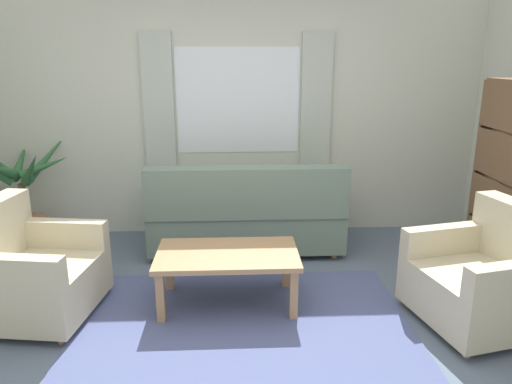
{
  "coord_description": "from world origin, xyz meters",
  "views": [
    {
      "loc": [
        -0.05,
        -2.96,
        1.9
      ],
      "look_at": [
        0.12,
        0.7,
        0.87
      ],
      "focal_mm": 33.68,
      "sensor_mm": 36.0,
      "label": 1
    }
  ],
  "objects_px": {
    "coffee_table": "(227,259)",
    "couch": "(246,216)",
    "armchair_right": "(486,278)",
    "armchair_left": "(29,272)",
    "potted_plant": "(23,202)"
  },
  "relations": [
    {
      "from": "couch",
      "to": "coffee_table",
      "type": "relative_size",
      "value": 1.73
    },
    {
      "from": "armchair_right",
      "to": "coffee_table",
      "type": "distance_m",
      "value": 1.91
    },
    {
      "from": "coffee_table",
      "to": "potted_plant",
      "type": "height_order",
      "value": "potted_plant"
    },
    {
      "from": "couch",
      "to": "coffee_table",
      "type": "xyz_separation_m",
      "value": [
        -0.18,
        -1.09,
        0.01
      ]
    },
    {
      "from": "armchair_right",
      "to": "potted_plant",
      "type": "xyz_separation_m",
      "value": [
        -3.95,
        1.65,
        0.13
      ]
    },
    {
      "from": "couch",
      "to": "armchair_right",
      "type": "xyz_separation_m",
      "value": [
        1.7,
        -1.46,
        -0.01
      ]
    },
    {
      "from": "couch",
      "to": "potted_plant",
      "type": "bearing_deg",
      "value": -4.92
    },
    {
      "from": "armchair_left",
      "to": "armchair_right",
      "type": "distance_m",
      "value": 3.36
    },
    {
      "from": "coffee_table",
      "to": "potted_plant",
      "type": "distance_m",
      "value": 2.45
    },
    {
      "from": "coffee_table",
      "to": "couch",
      "type": "bearing_deg",
      "value": 80.65
    },
    {
      "from": "armchair_left",
      "to": "potted_plant",
      "type": "xyz_separation_m",
      "value": [
        -0.6,
        1.39,
        0.13
      ]
    },
    {
      "from": "potted_plant",
      "to": "armchair_left",
      "type": "bearing_deg",
      "value": -66.66
    },
    {
      "from": "potted_plant",
      "to": "couch",
      "type": "bearing_deg",
      "value": -4.92
    },
    {
      "from": "coffee_table",
      "to": "armchair_left",
      "type": "bearing_deg",
      "value": -176.02
    },
    {
      "from": "armchair_left",
      "to": "armchair_right",
      "type": "bearing_deg",
      "value": -86.49
    }
  ]
}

